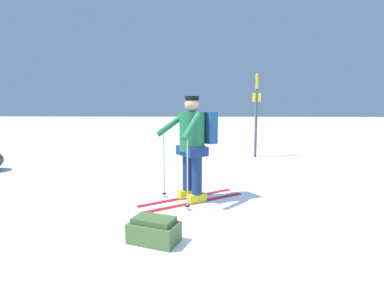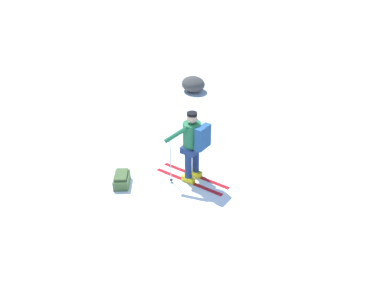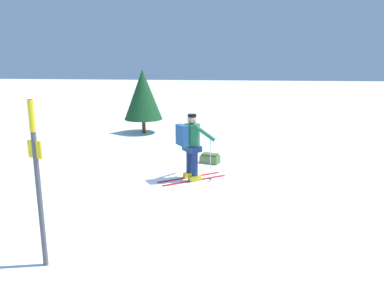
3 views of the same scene
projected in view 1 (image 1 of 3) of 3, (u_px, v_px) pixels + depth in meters
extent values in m
plane|color=white|center=(216.00, 217.00, 3.94)|extent=(80.00, 80.00, 0.00)
cube|color=red|center=(197.00, 202.00, 4.55)|extent=(1.46, 1.04, 0.01)
cube|color=yellow|center=(197.00, 198.00, 4.54)|extent=(0.31, 0.26, 0.12)
cylinder|color=navy|center=(197.00, 173.00, 4.50)|extent=(0.15, 0.15, 0.65)
cube|color=red|center=(187.00, 197.00, 4.79)|extent=(1.46, 1.04, 0.01)
cube|color=yellow|center=(187.00, 193.00, 4.78)|extent=(0.31, 0.26, 0.12)
cylinder|color=navy|center=(187.00, 170.00, 4.73)|extent=(0.15, 0.15, 0.65)
cube|color=navy|center=(192.00, 151.00, 4.57)|extent=(0.51, 0.54, 0.14)
cylinder|color=#1E663D|center=(192.00, 132.00, 4.54)|extent=(0.38, 0.38, 0.59)
sphere|color=tan|center=(192.00, 105.00, 4.49)|extent=(0.22, 0.22, 0.22)
cylinder|color=black|center=(192.00, 98.00, 4.48)|extent=(0.21, 0.21, 0.06)
cube|color=navy|center=(206.00, 127.00, 4.67)|extent=(0.35, 0.41, 0.48)
cylinder|color=#B2B7BC|center=(187.00, 173.00, 4.14)|extent=(0.02, 0.02, 1.08)
cylinder|color=black|center=(188.00, 206.00, 4.20)|extent=(0.07, 0.07, 0.01)
cylinder|color=#1E663D|center=(192.00, 126.00, 4.18)|extent=(0.29, 0.49, 0.39)
cylinder|color=#B2B7BC|center=(164.00, 164.00, 4.75)|extent=(0.02, 0.02, 1.08)
cylinder|color=black|center=(164.00, 194.00, 4.81)|extent=(0.07, 0.07, 0.01)
cylinder|color=#1E663D|center=(172.00, 124.00, 4.67)|extent=(0.50, 0.12, 0.39)
cube|color=#4C6B38|center=(154.00, 232.00, 3.20)|extent=(0.59, 0.47, 0.21)
cube|color=#415B2F|center=(154.00, 220.00, 3.19)|extent=(0.49, 0.38, 0.06)
cylinder|color=#4C4C51|center=(256.00, 116.00, 8.51)|extent=(0.07, 0.07, 2.37)
cylinder|color=yellow|center=(257.00, 81.00, 8.39)|extent=(0.08, 0.08, 0.43)
cube|color=yellow|center=(257.00, 97.00, 8.45)|extent=(0.23, 0.10, 0.24)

